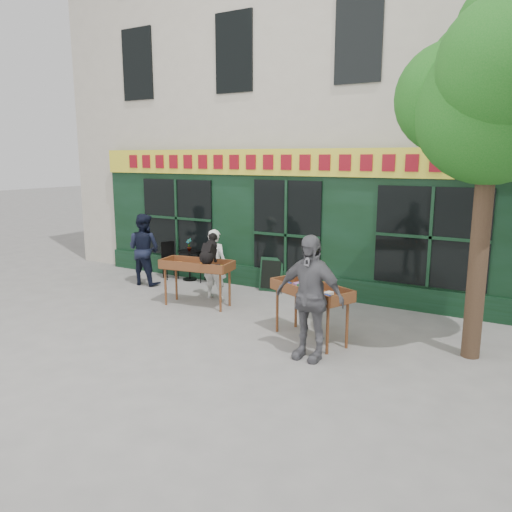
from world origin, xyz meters
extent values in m
plane|color=slate|center=(0.00, 0.00, 0.00)|extent=(80.00, 80.00, 0.00)
cube|color=beige|center=(0.00, 6.00, 5.00)|extent=(14.00, 7.00, 10.00)
cube|color=black|center=(0.00, 2.42, 1.60)|extent=(11.00, 0.16, 3.20)
cube|color=yellow|center=(0.00, 2.30, 3.00)|extent=(11.00, 0.06, 0.60)
cube|color=maroon|center=(0.00, 2.26, 3.00)|extent=(9.60, 0.03, 0.34)
cube|color=black|center=(0.00, 2.32, 0.25)|extent=(11.00, 0.10, 0.50)
cube|color=black|center=(0.00, 2.32, 1.35)|extent=(1.70, 0.05, 2.50)
cube|color=black|center=(-3.20, 2.32, 1.55)|extent=(2.20, 0.05, 2.00)
cube|color=black|center=(3.20, 2.32, 1.55)|extent=(2.20, 0.05, 2.00)
cylinder|color=#382619|center=(4.30, 0.30, 1.80)|extent=(0.28, 0.28, 3.60)
sphere|color=#145A14|center=(4.30, 0.30, 3.80)|extent=(2.20, 2.20, 2.20)
sphere|color=#145A14|center=(3.70, 0.50, 4.00)|extent=(1.70, 1.70, 1.70)
sphere|color=#145A14|center=(4.50, -0.30, 4.30)|extent=(1.80, 1.80, 1.80)
sphere|color=#145A14|center=(4.00, 0.90, 4.40)|extent=(1.60, 1.60, 1.60)
sphere|color=#145A14|center=(4.40, 0.40, 4.90)|extent=(1.40, 1.40, 1.40)
cylinder|color=brown|center=(-1.73, 0.05, 0.40)|extent=(0.05, 0.05, 0.80)
cylinder|color=brown|center=(-0.44, 0.24, 0.40)|extent=(0.05, 0.05, 0.80)
cylinder|color=brown|center=(-1.79, 0.49, 0.40)|extent=(0.05, 0.05, 0.80)
cylinder|color=brown|center=(-0.51, 0.67, 0.40)|extent=(0.05, 0.05, 0.80)
cube|color=brown|center=(-1.12, 0.36, 0.82)|extent=(1.57, 0.78, 0.05)
cube|color=brown|center=(-1.08, 0.08, 0.90)|extent=(1.49, 0.25, 0.18)
cube|color=brown|center=(-1.16, 0.65, 0.90)|extent=(1.49, 0.25, 0.18)
cube|color=brown|center=(-1.12, 0.36, 0.88)|extent=(1.34, 0.58, 0.06)
imported|color=silver|center=(-1.12, 1.01, 0.78)|extent=(0.62, 0.45, 1.57)
cylinder|color=brown|center=(1.11, -0.22, 0.40)|extent=(0.05, 0.05, 0.80)
cylinder|color=brown|center=(2.29, -0.76, 0.40)|extent=(0.05, 0.05, 0.80)
cylinder|color=brown|center=(1.29, 0.18, 0.40)|extent=(0.05, 0.05, 0.80)
cylinder|color=brown|center=(2.47, -0.35, 0.40)|extent=(0.05, 0.05, 0.80)
cube|color=brown|center=(1.79, -0.29, 0.82)|extent=(1.61, 1.14, 0.05)
cube|color=brown|center=(1.67, -0.55, 0.90)|extent=(1.39, 0.65, 0.18)
cube|color=brown|center=(1.91, -0.03, 0.90)|extent=(1.39, 0.65, 0.18)
cube|color=brown|center=(1.79, -0.29, 0.88)|extent=(1.35, 0.90, 0.06)
imported|color=#5A5A5F|center=(2.09, -1.04, 0.98)|extent=(1.19, 0.56, 1.97)
cylinder|color=black|center=(-2.66, 2.09, 0.02)|extent=(0.36, 0.36, 0.03)
cylinder|color=black|center=(-2.66, 2.09, 0.38)|extent=(0.04, 0.04, 0.72)
cylinder|color=black|center=(-2.66, 2.09, 0.75)|extent=(0.60, 0.60, 0.03)
cube|color=black|center=(-3.21, 1.99, 0.45)|extent=(0.49, 0.49, 0.03)
cube|color=black|center=(-3.35, 2.07, 0.70)|extent=(0.21, 0.33, 0.50)
cylinder|color=black|center=(-3.15, 1.78, 0.22)|extent=(0.02, 0.02, 0.44)
cylinder|color=black|center=(-3.00, 2.04, 0.22)|extent=(0.02, 0.02, 0.44)
cylinder|color=black|center=(-3.41, 1.93, 0.22)|extent=(0.02, 0.02, 0.44)
cylinder|color=black|center=(-3.26, 2.19, 0.22)|extent=(0.02, 0.02, 0.44)
cube|color=black|center=(-2.11, 2.14, 0.45)|extent=(0.44, 0.44, 0.03)
cube|color=black|center=(-1.94, 2.18, 0.70)|extent=(0.12, 0.36, 0.50)
cylinder|color=black|center=(-2.29, 2.24, 0.22)|extent=(0.02, 0.02, 0.44)
cylinder|color=black|center=(-2.21, 1.95, 0.22)|extent=(0.02, 0.02, 0.44)
cylinder|color=black|center=(-2.00, 2.32, 0.22)|extent=(0.02, 0.02, 0.44)
cylinder|color=black|center=(-1.92, 2.03, 0.22)|extent=(0.02, 0.02, 0.44)
imported|color=gray|center=(-2.66, 2.09, 0.93)|extent=(0.19, 0.15, 0.32)
imported|color=black|center=(-3.36, 1.19, 0.88)|extent=(0.91, 0.74, 1.77)
cube|color=black|center=(-0.33, 2.20, 0.40)|extent=(0.58, 0.29, 0.79)
cube|color=black|center=(-0.33, 2.18, 0.40)|extent=(0.48, 0.25, 0.65)
camera|label=1|loc=(5.11, -7.87, 3.11)|focal=35.00mm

